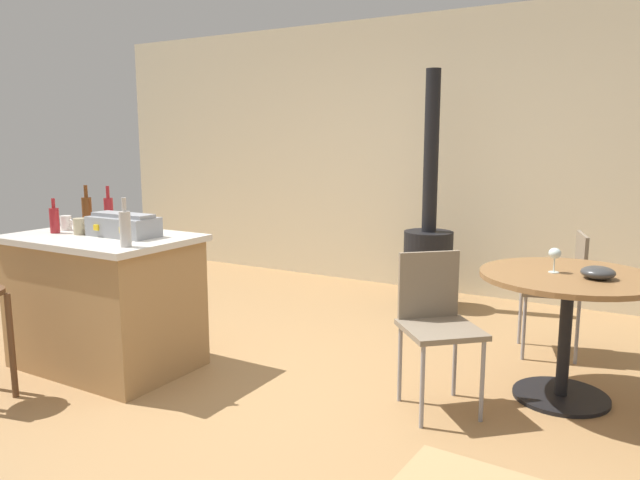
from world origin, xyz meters
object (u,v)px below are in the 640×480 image
object	(u,v)px
bottle_1	(109,212)
bottle_0	(87,212)
cup_0	(80,226)
dining_table	(567,304)
toolbox	(124,225)
folding_chair_far	(436,318)
cup_1	(66,223)
serving_bowl	(598,272)
bottle_2	(54,220)
wine_glass	(555,254)
folding_chair_near	(561,283)
bottle_3	(125,228)
wood_stove	(428,251)
kitchen_island	(105,301)

from	to	relation	value
bottle_1	bottle_0	bearing A→B (deg)	-151.93
bottle_1	cup_0	bearing A→B (deg)	-79.63
dining_table	toolbox	distance (m)	2.75
folding_chair_far	cup_1	size ratio (longest dim) A/B	8.06
serving_bowl	bottle_2	bearing A→B (deg)	-162.74
bottle_0	bottle_1	size ratio (longest dim) A/B	1.02
toolbox	bottle_0	size ratio (longest dim) A/B	1.55
bottle_0	cup_0	bearing A→B (deg)	-48.36
wine_glass	folding_chair_near	bearing A→B (deg)	94.55
bottle_3	serving_bowl	world-z (taller)	bottle_3
bottle_1	bottle_2	world-z (taller)	bottle_1
folding_chair_near	bottle_3	xyz separation A→B (m)	(-2.11, -1.95, 0.48)
wood_stove	toolbox	size ratio (longest dim) A/B	4.49
bottle_2	serving_bowl	bearing A→B (deg)	17.26
bottle_1	cup_1	xyz separation A→B (m)	(-0.19, -0.20, -0.07)
bottle_2	cup_1	distance (m)	0.14
kitchen_island	serving_bowl	bearing A→B (deg)	17.74
cup_0	bottle_1	bearing A→B (deg)	100.37
folding_chair_far	cup_0	distance (m)	2.36
dining_table	serving_bowl	size ratio (longest dim) A/B	5.49
bottle_0	serving_bowl	size ratio (longest dim) A/B	1.69
wood_stove	cup_1	bearing A→B (deg)	-125.63
cup_0	cup_1	size ratio (longest dim) A/B	1.07
bottle_1	wine_glass	distance (m)	2.93
wood_stove	wine_glass	distance (m)	2.01
bottle_3	toolbox	bearing A→B (deg)	139.68
dining_table	folding_chair_far	world-z (taller)	folding_chair_far
kitchen_island	serving_bowl	xyz separation A→B (m)	(2.87, 0.92, 0.34)
cup_1	cup_0	bearing A→B (deg)	-18.25
folding_chair_near	bottle_2	bearing A→B (deg)	-148.16
wood_stove	bottle_0	distance (m)	2.89
bottle_2	serving_bowl	distance (m)	3.38
folding_chair_near	bottle_3	distance (m)	2.91
bottle_2	cup_0	world-z (taller)	bottle_2
kitchen_island	wine_glass	size ratio (longest dim) A/B	8.35
bottle_1	serving_bowl	size ratio (longest dim) A/B	1.66
folding_chair_far	toolbox	world-z (taller)	toolbox
bottle_0	cup_0	distance (m)	0.29
cup_0	bottle_3	bearing A→B (deg)	-15.70
cup_1	serving_bowl	size ratio (longest dim) A/B	0.60
kitchen_island	bottle_3	size ratio (longest dim) A/B	4.18
dining_table	bottle_0	bearing A→B (deg)	-165.37
kitchen_island	bottle_0	size ratio (longest dim) A/B	3.95
dining_table	bottle_3	size ratio (longest dim) A/B	3.45
folding_chair_far	wood_stove	size ratio (longest dim) A/B	0.41
bottle_2	bottle_3	distance (m)	0.83
kitchen_island	bottle_3	world-z (taller)	bottle_3
kitchen_island	bottle_2	world-z (taller)	bottle_2
kitchen_island	bottle_1	world-z (taller)	bottle_1
bottle_1	bottle_3	xyz separation A→B (m)	(0.67, -0.46, -0.00)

